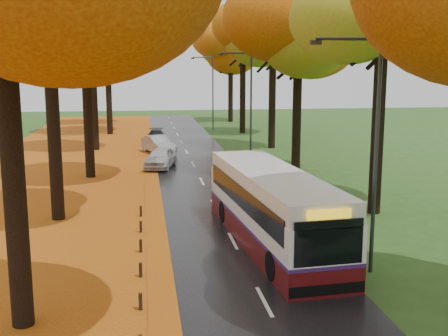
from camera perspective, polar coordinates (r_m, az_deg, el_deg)
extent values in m
cube|color=black|center=(35.48, -2.44, -1.06)|extent=(6.50, 90.00, 0.04)
cube|color=silver|center=(35.48, -2.44, -1.02)|extent=(0.12, 90.00, 0.01)
cube|color=maroon|center=(35.74, -16.95, -1.44)|extent=(12.00, 90.00, 0.02)
cube|color=#BE7813|center=(35.31, -7.37, -1.16)|extent=(0.90, 90.00, 0.01)
cylinder|color=black|center=(15.73, -20.62, -0.47)|extent=(0.60, 0.60, 8.58)
cylinder|color=black|center=(26.52, -16.96, 4.56)|extent=(0.60, 0.60, 9.15)
cylinder|color=black|center=(36.39, -13.65, 5.28)|extent=(0.60, 0.60, 8.00)
ellipsoid|color=orange|center=(36.31, -14.00, 13.16)|extent=(9.20, 9.20, 7.18)
cylinder|color=black|center=(48.34, -13.08, 6.85)|extent=(0.60, 0.60, 8.58)
ellipsoid|color=orange|center=(48.33, -13.35, 13.20)|extent=(8.00, 8.00, 6.24)
cylinder|color=black|center=(59.25, -11.65, 7.79)|extent=(0.60, 0.60, 9.15)
ellipsoid|color=orange|center=(59.28, -11.85, 13.32)|extent=(9.20, 9.20, 7.18)
cylinder|color=black|center=(69.28, -11.66, 7.66)|extent=(0.60, 0.60, 8.00)
ellipsoid|color=orange|center=(69.24, -11.82, 11.80)|extent=(8.00, 8.00, 6.24)
cylinder|color=black|center=(27.51, 15.40, 4.90)|extent=(0.60, 0.60, 9.22)
cylinder|color=black|center=(38.64, 7.42, 5.91)|extent=(0.60, 0.60, 8.19)
ellipsoid|color=#CA770F|center=(38.58, 7.60, 13.51)|extent=(9.20, 9.20, 7.18)
cylinder|color=black|center=(48.44, 4.92, 7.16)|extent=(0.60, 0.60, 8.70)
ellipsoid|color=#CA770F|center=(48.44, 5.02, 13.60)|extent=(8.20, 8.20, 6.40)
cylinder|color=black|center=(59.07, 1.91, 8.02)|extent=(0.60, 0.60, 9.22)
ellipsoid|color=#CA770F|center=(59.11, 1.95, 13.61)|extent=(9.20, 9.20, 7.18)
cylinder|color=black|center=(71.02, 0.67, 8.02)|extent=(0.60, 0.60, 8.19)
ellipsoid|color=#CA770F|center=(70.99, 0.68, 12.15)|extent=(8.20, 8.20, 6.40)
cube|color=black|center=(17.02, -8.48, -13.31)|extent=(0.11, 0.11, 0.52)
cube|color=black|center=(19.43, -8.47, -10.23)|extent=(0.11, 0.11, 0.52)
cube|color=black|center=(21.89, -8.46, -7.84)|extent=(0.11, 0.11, 0.52)
cube|color=black|center=(24.37, -8.45, -5.94)|extent=(0.11, 0.11, 0.52)
cube|color=black|center=(26.88, -8.45, -4.39)|extent=(0.11, 0.11, 0.52)
cylinder|color=#333538|center=(19.45, 15.17, 0.95)|extent=(0.14, 0.14, 8.00)
cylinder|color=#333538|center=(18.81, 12.59, 12.69)|extent=(2.20, 0.11, 0.11)
cube|color=#333538|center=(18.45, 9.30, 12.47)|extent=(0.35, 0.18, 0.14)
cylinder|color=#333538|center=(40.45, 2.75, 6.05)|extent=(0.14, 0.14, 8.00)
cylinder|color=#333538|center=(40.15, 1.23, 11.59)|extent=(2.20, 0.11, 0.11)
cube|color=#333538|center=(39.98, -0.36, 11.43)|extent=(0.35, 0.18, 0.14)
cylinder|color=#333538|center=(62.15, -1.14, 7.58)|extent=(0.14, 0.14, 8.00)
cylinder|color=#333538|center=(61.95, -2.18, 11.18)|extent=(2.20, 0.11, 0.11)
cube|color=#333538|center=(61.84, -3.21, 11.06)|extent=(0.35, 0.18, 0.14)
cube|color=#4C0C0E|center=(22.63, 4.83, -6.53)|extent=(3.46, 11.30, 0.91)
cube|color=white|center=(22.33, 4.87, -3.79)|extent=(3.46, 11.30, 1.31)
cube|color=white|center=(22.10, 4.91, -1.25)|extent=(3.40, 11.07, 0.71)
cube|color=#381C62|center=(22.49, 4.84, -5.29)|extent=(3.49, 11.32, 0.12)
cube|color=black|center=(22.23, 4.88, -2.78)|extent=(3.42, 10.42, 0.86)
cube|color=black|center=(17.30, 10.57, -7.48)|extent=(2.22, 0.25, 1.42)
cube|color=yellow|center=(17.06, 10.67, -4.67)|extent=(1.39, 0.18, 0.28)
cube|color=black|center=(17.83, 10.38, -12.02)|extent=(2.48, 0.33, 0.35)
cylinder|color=black|center=(18.87, 5.05, -9.88)|extent=(0.37, 1.03, 1.01)
cylinder|color=black|center=(19.67, 11.48, -9.19)|extent=(0.37, 1.03, 1.01)
cylinder|color=black|center=(25.41, 0.04, -4.47)|extent=(0.37, 1.03, 1.01)
cylinder|color=black|center=(26.01, 4.97, -4.16)|extent=(0.37, 1.03, 1.01)
imported|color=silver|center=(39.14, -6.47, 1.05)|extent=(2.67, 4.45, 1.42)
imported|color=#93959A|center=(45.73, -6.67, 2.40)|extent=(2.87, 4.57, 1.42)
imported|color=black|center=(52.58, -6.91, 3.27)|extent=(1.74, 3.93, 1.12)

